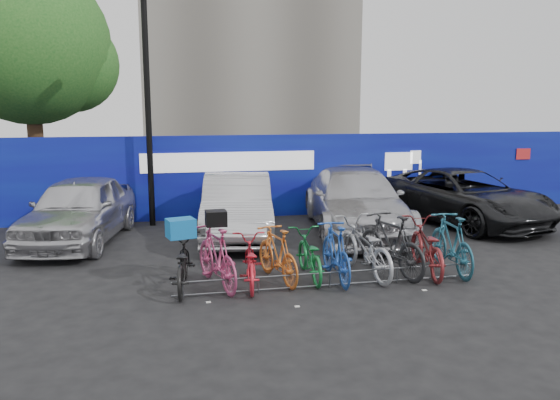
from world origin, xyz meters
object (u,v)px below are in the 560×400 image
object	(u,v)px
bike_2	(250,262)
bike_4	(309,255)
bike_5	(336,252)
bike_6	(364,247)
car_0	(79,209)
bike_7	(391,244)
car_1	(237,206)
bike_3	(278,254)
bike_9	(451,243)
bike_8	(426,247)
lamppost	(148,104)
car_2	(355,201)
bike_rack	(330,279)
tree	(37,49)
car_3	(463,196)
bike_0	(182,264)
bike_1	(217,257)

from	to	relation	value
bike_2	bike_4	bearing A→B (deg)	-162.97
bike_5	bike_6	bearing A→B (deg)	-161.52
car_0	bike_7	bearing A→B (deg)	-21.58
car_1	bike_3	bearing A→B (deg)	-78.24
bike_7	bike_9	size ratio (longest dim) A/B	1.04
bike_2	bike_8	xyz separation A→B (m)	(3.48, 0.06, 0.08)
lamppost	bike_7	bearing A→B (deg)	-50.00
lamppost	bike_3	xyz separation A→B (m)	(2.36, -5.45, -2.75)
car_2	bike_7	world-z (taller)	car_2
bike_9	bike_rack	bearing A→B (deg)	13.90
car_0	bike_7	xyz separation A→B (m)	(6.25, -3.97, -0.19)
bike_8	bike_5	bearing A→B (deg)	12.17
car_0	car_2	world-z (taller)	car_2
lamppost	bike_3	distance (m)	6.55
tree	bike_4	bearing A→B (deg)	-56.91
bike_6	bike_9	distance (m)	1.75
car_3	bike_2	world-z (taller)	car_3
bike_5	car_3	bearing A→B (deg)	-138.82
lamppost	bike_0	bearing A→B (deg)	-83.77
car_3	bike_0	bearing A→B (deg)	-166.70
bike_3	bike_6	distance (m)	1.71
bike_rack	bike_3	size ratio (longest dim) A/B	3.24
car_2	lamppost	bearing A→B (deg)	169.39
bike_rack	bike_9	world-z (taller)	bike_9
bike_4	bike_9	xyz separation A→B (m)	(2.83, -0.20, 0.12)
car_3	bike_1	xyz separation A→B (m)	(-7.24, -4.06, -0.18)
bike_4	bike_rack	bearing A→B (deg)	111.82
car_2	bike_4	xyz separation A→B (m)	(-2.20, -3.55, -0.34)
car_2	bike_9	size ratio (longest dim) A/B	2.85
car_0	bike_7	size ratio (longest dim) A/B	2.32
bike_6	bike_9	size ratio (longest dim) A/B	1.08
car_2	bike_3	world-z (taller)	car_2
bike_1	car_0	bearing A→B (deg)	-68.94
bike_rack	bike_9	distance (m)	2.67
car_0	bike_1	distance (m)	4.96
bike_5	bike_rack	bearing A→B (deg)	60.66
bike_rack	car_3	xyz separation A→B (m)	(5.27, 4.52, 0.58)
car_1	bike_5	size ratio (longest dim) A/B	2.57
lamppost	car_3	distance (m)	8.96
car_2	bike_8	distance (m)	3.71
bike_rack	car_3	distance (m)	6.97
bike_2	bike_7	world-z (taller)	bike_7
bike_2	bike_rack	bearing A→B (deg)	170.85
car_3	bike_1	bearing A→B (deg)	-164.77
car_0	bike_8	size ratio (longest dim) A/B	2.31
bike_rack	lamppost	bearing A→B (deg)	118.07
car_3	bike_5	world-z (taller)	car_3
lamppost	bike_7	xyz separation A→B (m)	(4.59, -5.47, -2.67)
car_3	bike_2	distance (m)	7.84
bike_0	bike_3	bearing A→B (deg)	-171.50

